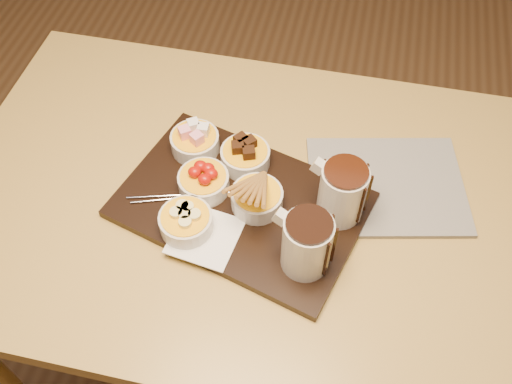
% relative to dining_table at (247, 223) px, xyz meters
% --- Properties ---
extents(ground, '(5.00, 5.00, 0.00)m').
position_rel_dining_table_xyz_m(ground, '(0.00, 0.00, -0.65)').
color(ground, brown).
rests_on(ground, ground).
extents(dining_table, '(1.20, 0.80, 0.75)m').
position_rel_dining_table_xyz_m(dining_table, '(0.00, 0.00, 0.00)').
color(dining_table, '#B08F41').
rests_on(dining_table, ground).
extents(serving_board, '(0.53, 0.42, 0.02)m').
position_rel_dining_table_xyz_m(serving_board, '(-0.00, -0.03, 0.11)').
color(serving_board, black).
rests_on(serving_board, dining_table).
extents(napkin, '(0.14, 0.14, 0.00)m').
position_rel_dining_table_xyz_m(napkin, '(-0.05, -0.12, 0.12)').
color(napkin, white).
rests_on(napkin, serving_board).
extents(bowl_marshmallows, '(0.10, 0.10, 0.04)m').
position_rel_dining_table_xyz_m(bowl_marshmallows, '(-0.13, 0.08, 0.14)').
color(bowl_marshmallows, beige).
rests_on(bowl_marshmallows, serving_board).
extents(bowl_cake, '(0.10, 0.10, 0.04)m').
position_rel_dining_table_xyz_m(bowl_cake, '(-0.02, 0.07, 0.14)').
color(bowl_cake, beige).
rests_on(bowl_cake, serving_board).
extents(bowl_strawberries, '(0.10, 0.10, 0.04)m').
position_rel_dining_table_xyz_m(bowl_strawberries, '(-0.08, -0.01, 0.14)').
color(bowl_strawberries, beige).
rests_on(bowl_strawberries, serving_board).
extents(bowl_biscotti, '(0.10, 0.10, 0.04)m').
position_rel_dining_table_xyz_m(bowl_biscotti, '(0.03, -0.03, 0.14)').
color(bowl_biscotti, beige).
rests_on(bowl_biscotti, serving_board).
extents(bowl_bananas, '(0.10, 0.10, 0.04)m').
position_rel_dining_table_xyz_m(bowl_bananas, '(-0.09, -0.11, 0.14)').
color(bowl_bananas, beige).
rests_on(bowl_bananas, serving_board).
extents(pitcher_dark_chocolate, '(0.11, 0.11, 0.12)m').
position_rel_dining_table_xyz_m(pitcher_dark_chocolate, '(0.14, -0.13, 0.18)').
color(pitcher_dark_chocolate, silver).
rests_on(pitcher_dark_chocolate, serving_board).
extents(pitcher_milk_chocolate, '(0.11, 0.11, 0.12)m').
position_rel_dining_table_xyz_m(pitcher_milk_chocolate, '(0.18, -0.01, 0.18)').
color(pitcher_milk_chocolate, silver).
rests_on(pitcher_milk_chocolate, serving_board).
extents(fondue_skewers, '(0.10, 0.26, 0.01)m').
position_rel_dining_table_xyz_m(fondue_skewers, '(-0.10, -0.03, 0.12)').
color(fondue_skewers, silver).
rests_on(fondue_skewers, serving_board).
extents(newspaper, '(0.35, 0.31, 0.01)m').
position_rel_dining_table_xyz_m(newspaper, '(0.27, 0.08, 0.10)').
color(newspaper, beige).
rests_on(newspaper, dining_table).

